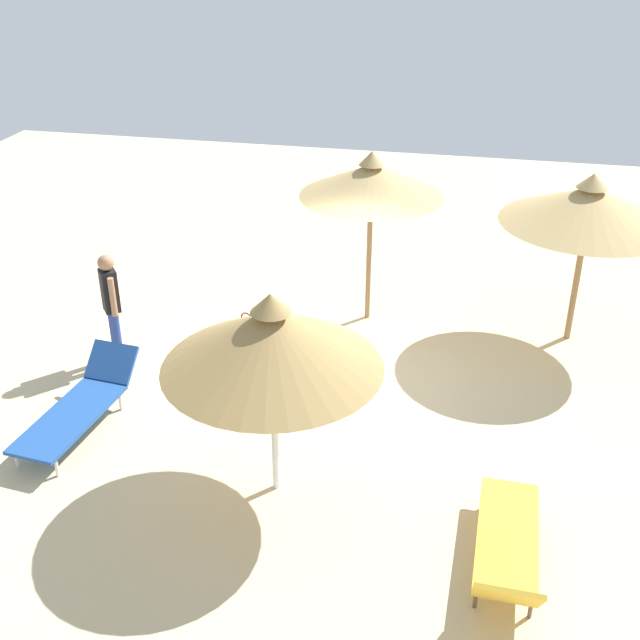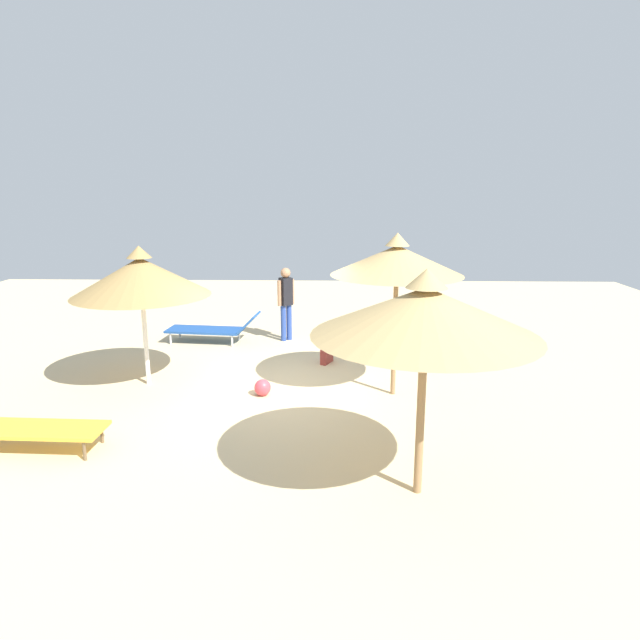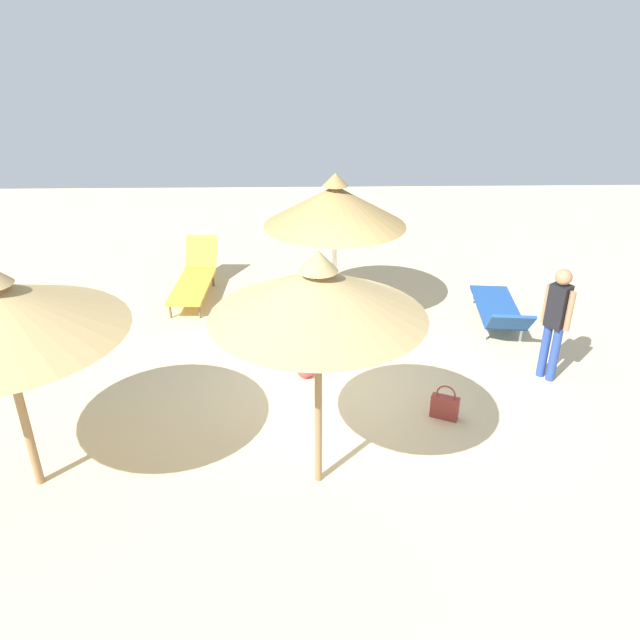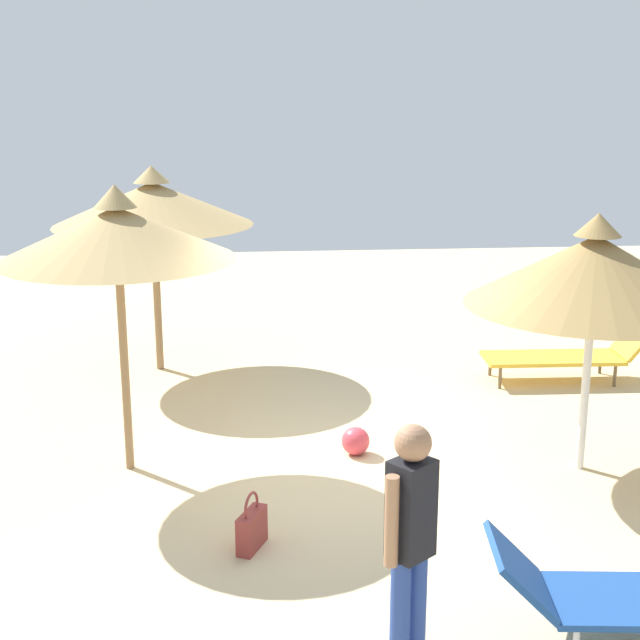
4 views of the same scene
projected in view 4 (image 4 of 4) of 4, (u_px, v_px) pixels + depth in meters
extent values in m
cube|color=beige|center=(340.00, 473.00, 9.21)|extent=(24.00, 24.00, 0.10)
cylinder|color=olive|center=(124.00, 350.00, 8.90)|extent=(0.08, 0.08, 2.50)
cone|color=tan|center=(117.00, 233.00, 8.61)|extent=(2.27, 2.27, 0.51)
cone|color=tan|center=(115.00, 196.00, 8.51)|extent=(0.41, 0.41, 0.22)
cylinder|color=olive|center=(157.00, 288.00, 12.09)|extent=(0.10, 0.10, 2.26)
cone|color=tan|center=(153.00, 204.00, 11.80)|extent=(2.61, 2.61, 0.56)
cone|color=tan|center=(151.00, 174.00, 11.70)|extent=(0.47, 0.47, 0.22)
cylinder|color=white|center=(587.00, 372.00, 8.97)|extent=(0.08, 0.08, 2.04)
cone|color=#997A47|center=(595.00, 271.00, 8.70)|extent=(2.48, 2.48, 0.69)
cone|color=#997A47|center=(598.00, 224.00, 8.59)|extent=(0.45, 0.45, 0.22)
cube|color=gold|center=(552.00, 358.00, 11.80)|extent=(0.69, 1.79, 0.05)
cylinder|color=brown|center=(500.00, 378.00, 11.54)|extent=(0.04, 0.04, 0.29)
cylinder|color=brown|center=(490.00, 365.00, 12.06)|extent=(0.04, 0.04, 0.29)
cylinder|color=brown|center=(615.00, 376.00, 11.62)|extent=(0.04, 0.04, 0.29)
cylinder|color=brown|center=(600.00, 363.00, 12.14)|extent=(0.04, 0.04, 0.29)
cube|color=gold|center=(638.00, 334.00, 11.77)|extent=(0.65, 0.50, 0.59)
cylinder|color=silver|center=(556.00, 598.00, 6.67)|extent=(0.04, 0.04, 0.27)
cube|color=#1E478C|center=(520.00, 571.00, 6.30)|extent=(0.73, 0.50, 0.43)
cylinder|color=navy|center=(416.00, 611.00, 5.98)|extent=(0.13, 0.13, 0.87)
cylinder|color=navy|center=(400.00, 620.00, 5.87)|extent=(0.13, 0.13, 0.87)
cube|color=black|center=(411.00, 509.00, 5.73)|extent=(0.34, 0.34, 0.65)
sphere|color=#A57554|center=(413.00, 443.00, 5.61)|extent=(0.24, 0.24, 0.24)
cylinder|color=#A57554|center=(430.00, 503.00, 5.86)|extent=(0.09, 0.09, 0.60)
cylinder|color=#A57554|center=(392.00, 521.00, 5.61)|extent=(0.09, 0.09, 0.60)
cube|color=maroon|center=(252.00, 530.00, 7.61)|extent=(0.39, 0.28, 0.33)
torus|color=maroon|center=(251.00, 507.00, 7.55)|extent=(0.25, 0.13, 0.26)
sphere|color=#D83F4C|center=(356.00, 441.00, 9.52)|extent=(0.30, 0.30, 0.30)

